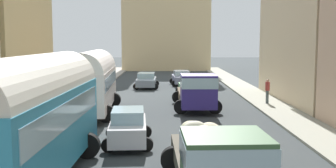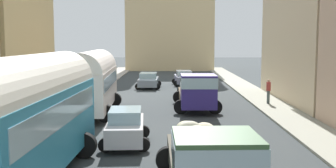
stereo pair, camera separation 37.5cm
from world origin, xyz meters
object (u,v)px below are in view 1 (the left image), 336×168
(car_2, at_px, (128,127))
(pedestrian_0, at_px, (267,90))
(cargo_truck_0, at_px, (215,160))
(car_3, at_px, (146,80))
(parked_bus_1, at_px, (92,79))
(car_0, at_px, (190,87))
(car_1, at_px, (181,78))
(parked_bus_0, at_px, (32,113))
(cargo_truck_1, at_px, (196,91))

(car_2, relative_size, pedestrian_0, 2.09)
(cargo_truck_0, xyz_separation_m, pedestrian_0, (5.86, 17.41, -0.15))
(car_3, bearing_deg, parked_bus_1, -101.22)
(car_0, height_order, car_1, car_0)
(car_0, height_order, car_2, car_2)
(parked_bus_0, bearing_deg, car_3, 84.69)
(cargo_truck_1, relative_size, car_1, 1.88)
(parked_bus_0, distance_m, cargo_truck_0, 5.98)
(parked_bus_1, distance_m, car_3, 14.21)
(pedestrian_0, bearing_deg, car_1, 113.44)
(cargo_truck_1, height_order, car_0, cargo_truck_1)
(cargo_truck_0, xyz_separation_m, car_1, (0.26, 30.34, -0.47))
(car_2, bearing_deg, car_3, 90.43)
(parked_bus_1, distance_m, cargo_truck_1, 6.78)
(parked_bus_0, height_order, pedestrian_0, parked_bus_0)
(cargo_truck_0, relative_size, pedestrian_0, 3.63)
(parked_bus_0, xyz_separation_m, pedestrian_0, (11.52, 15.80, -1.24))
(cargo_truck_1, bearing_deg, car_2, -112.89)
(car_1, bearing_deg, cargo_truck_1, -88.57)
(car_1, height_order, pedestrian_0, pedestrian_0)
(car_1, distance_m, pedestrian_0, 14.09)
(pedestrian_0, bearing_deg, cargo_truck_0, -108.60)
(parked_bus_1, height_order, car_1, parked_bus_1)
(car_0, bearing_deg, cargo_truck_1, -90.23)
(cargo_truck_1, distance_m, car_2, 9.51)
(car_0, bearing_deg, pedestrian_0, -44.41)
(cargo_truck_1, height_order, pedestrian_0, cargo_truck_1)
(parked_bus_1, distance_m, car_2, 8.18)
(parked_bus_0, distance_m, cargo_truck_1, 15.02)
(car_3, bearing_deg, car_2, -89.57)
(car_0, xyz_separation_m, car_2, (-3.72, -16.03, 0.04))
(cargo_truck_0, distance_m, cargo_truck_1, 15.23)
(parked_bus_0, xyz_separation_m, car_2, (2.60, 4.86, -1.52))
(cargo_truck_1, distance_m, car_3, 13.22)
(car_1, bearing_deg, car_3, -144.35)
(parked_bus_0, xyz_separation_m, cargo_truck_1, (6.29, 13.60, -1.03))
(parked_bus_0, height_order, car_3, parked_bus_0)
(cargo_truck_0, distance_m, pedestrian_0, 18.37)
(pedestrian_0, bearing_deg, car_2, -129.19)
(parked_bus_1, bearing_deg, car_0, 52.11)
(parked_bus_0, height_order, car_0, parked_bus_0)
(car_2, xyz_separation_m, pedestrian_0, (8.92, 10.94, 0.28))
(car_0, relative_size, car_2, 1.03)
(parked_bus_1, height_order, pedestrian_0, parked_bus_1)
(parked_bus_1, distance_m, car_1, 17.56)
(cargo_truck_1, height_order, car_2, cargo_truck_1)
(car_1, bearing_deg, parked_bus_1, -110.83)
(cargo_truck_0, height_order, car_1, cargo_truck_0)
(parked_bus_1, xyz_separation_m, car_2, (2.91, -7.51, -1.39))
(parked_bus_0, distance_m, car_3, 26.39)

